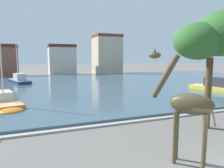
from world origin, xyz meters
The scene contains 9 objects.
harbor_water centered at (0.00, 28.82, 0.14)m, with size 87.39×41.99×0.29m, color #3D5666.
quay_edge_coping centered at (0.00, 7.57, 0.06)m, with size 87.39×0.50×0.12m, color #ADA89E.
giraffe_statue centered at (-1.10, 1.64, 2.50)m, with size 2.14×2.37×4.90m.
sailboat_orange centered at (-9.52, 15.39, 0.47)m, with size 4.12×7.58×7.34m.
sailboat_navy centered at (-9.34, 34.09, 0.61)m, with size 4.37×8.18×7.00m.
sailboat_yellow centered at (15.40, 13.80, 0.64)m, with size 4.29×9.02×8.60m.
shade_tree centered at (3.33, 4.70, 5.70)m, with size 5.07×5.42×7.21m.
townhouse_corner_house centered at (0.77, 53.35, 4.07)m, with size 7.13×6.10×8.12m.
townhouse_tall_gabled centered at (13.42, 51.84, 5.56)m, with size 7.41×6.92×11.10m.
Camera 1 is at (-7.03, -5.02, 4.46)m, focal length 33.18 mm.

